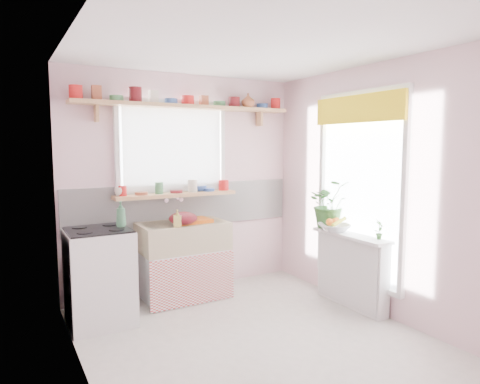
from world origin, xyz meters
TOP-DOWN VIEW (x-y plane):
  - room at (0.66, 0.86)m, footprint 3.20×3.20m
  - sink_unit at (-0.15, 1.29)m, footprint 0.95×0.65m
  - cooker at (-1.10, 1.05)m, footprint 0.58×0.58m
  - radiator_ledge at (1.30, 0.20)m, footprint 0.22×0.95m
  - windowsill at (-0.15, 1.48)m, footprint 1.40×0.22m
  - pine_shelf at (0.00, 1.47)m, footprint 2.52×0.24m
  - shelf_crockery at (-0.02, 1.47)m, footprint 2.47×0.11m
  - sill_crockery at (-0.17, 1.48)m, footprint 1.35×0.11m
  - dish_tray at (-0.05, 1.26)m, footprint 0.39×0.29m
  - colander at (-0.19, 1.18)m, footprint 0.38×0.38m
  - jade_plant at (1.33, 0.60)m, footprint 0.61×0.58m
  - fruit_bowl at (1.22, 0.39)m, footprint 0.42×0.42m
  - herb_pot at (1.33, -0.12)m, footprint 0.13×0.11m
  - soap_bottle_sink at (-0.29, 1.10)m, footprint 0.10×0.11m
  - sill_cup at (-0.77, 1.50)m, footprint 0.15×0.15m
  - sill_bowl at (0.14, 1.54)m, footprint 0.28×0.28m
  - shelf_vase at (0.75, 1.42)m, footprint 0.21×0.21m
  - cooker_bottle at (-0.88, 1.06)m, footprint 0.12×0.12m
  - fruit at (1.23, 0.40)m, footprint 0.20×0.14m

SIDE VIEW (x-z plane):
  - radiator_ledge at x=1.30m, z-range 0.01..0.78m
  - sink_unit at x=-0.15m, z-range -0.13..0.99m
  - cooker at x=-1.10m, z-range 0.00..0.92m
  - fruit_bowl at x=1.22m, z-range 0.78..0.86m
  - dish_tray at x=-0.05m, z-range 0.85..0.89m
  - herb_pot at x=1.33m, z-range 0.78..0.98m
  - fruit at x=1.23m, z-range 0.83..0.93m
  - colander at x=-0.19m, z-range 0.85..0.99m
  - soap_bottle_sink at x=-0.29m, z-range 0.85..1.03m
  - cooker_bottle at x=-0.88m, z-range 0.92..1.16m
  - jade_plant at x=1.33m, z-range 0.78..1.31m
  - windowsill at x=-0.15m, z-range 1.12..1.16m
  - sill_bowl at x=0.14m, z-range 1.16..1.23m
  - sill_cup at x=-0.77m, z-range 1.16..1.25m
  - sill_crockery at x=-0.17m, z-range 1.16..1.28m
  - room at x=0.66m, z-range -0.23..2.97m
  - pine_shelf at x=0.00m, z-range 2.10..2.14m
  - shelf_crockery at x=-0.02m, z-range 2.13..2.25m
  - shelf_vase at x=0.75m, z-range 2.14..2.31m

